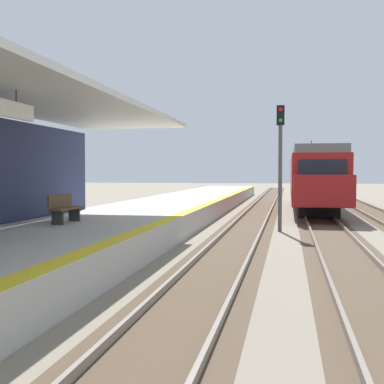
# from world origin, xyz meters

# --- Properties ---
(station_platform) EXTENTS (5.00, 80.00, 0.91)m
(station_platform) POSITION_xyz_m (-2.50, 16.00, 0.45)
(station_platform) COLOR #B7B5AD
(station_platform) RESTS_ON ground
(track_pair_nearest_platform) EXTENTS (2.34, 120.00, 0.16)m
(track_pair_nearest_platform) POSITION_xyz_m (1.90, 20.00, 0.05)
(track_pair_nearest_platform) COLOR #4C3D2D
(track_pair_nearest_platform) RESTS_ON ground
(track_pair_middle) EXTENTS (2.34, 120.00, 0.16)m
(track_pair_middle) POSITION_xyz_m (5.30, 20.00, 0.05)
(track_pair_middle) COLOR #4C3D2D
(track_pair_middle) RESTS_ON ground
(approaching_train) EXTENTS (2.93, 19.60, 4.76)m
(approaching_train) POSITION_xyz_m (5.30, 34.49, 2.18)
(approaching_train) COLOR maroon
(approaching_train) RESTS_ON ground
(rail_signal_post) EXTENTS (0.32, 0.34, 5.20)m
(rail_signal_post) POSITION_xyz_m (3.34, 21.73, 3.19)
(rail_signal_post) COLOR #4C4C4C
(rail_signal_post) RESTS_ON ground
(platform_bench) EXTENTS (0.45, 1.60, 0.88)m
(platform_bench) POSITION_xyz_m (-3.13, 15.11, 1.37)
(platform_bench) COLOR brown
(platform_bench) RESTS_ON station_platform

